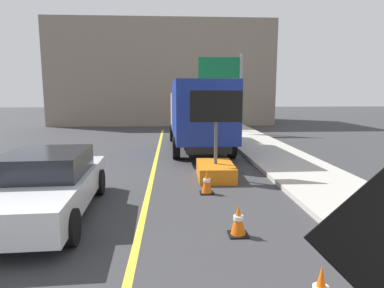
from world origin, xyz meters
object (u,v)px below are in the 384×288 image
at_px(box_truck, 199,112).
at_px(arrow_board_trailer, 216,163).
at_px(traffic_cone_mid_lane, 238,220).
at_px(traffic_cone_far_lane, 207,182).
at_px(pickup_car, 45,185).
at_px(highway_guide_sign, 229,80).

bearing_deg(box_truck, arrow_board_trailer, -88.76).
distance_m(traffic_cone_mid_lane, traffic_cone_far_lane, 2.66).
bearing_deg(arrow_board_trailer, box_truck, 91.24).
distance_m(pickup_car, highway_guide_sign, 15.77).
height_order(arrow_board_trailer, pickup_car, arrow_board_trailer).
distance_m(arrow_board_trailer, traffic_cone_mid_lane, 4.25).
bearing_deg(highway_guide_sign, arrow_board_trailer, -101.39).
distance_m(box_truck, traffic_cone_far_lane, 6.99).
distance_m(highway_guide_sign, traffic_cone_mid_lane, 15.93).
xyz_separation_m(highway_guide_sign, traffic_cone_mid_lane, (-2.38, -15.44, -3.13)).
bearing_deg(highway_guide_sign, pickup_car, -114.06).
distance_m(arrow_board_trailer, traffic_cone_far_lane, 1.67).
relative_size(pickup_car, traffic_cone_mid_lane, 7.63).
distance_m(highway_guide_sign, traffic_cone_far_lane, 13.44).
xyz_separation_m(arrow_board_trailer, highway_guide_sign, (2.25, 11.19, 2.94)).
height_order(arrow_board_trailer, traffic_cone_mid_lane, arrow_board_trailer).
bearing_deg(highway_guide_sign, box_truck, -111.66).
height_order(box_truck, pickup_car, box_truck).
relative_size(arrow_board_trailer, traffic_cone_mid_lane, 4.51).
bearing_deg(pickup_car, traffic_cone_mid_lane, -17.53).
relative_size(traffic_cone_mid_lane, traffic_cone_far_lane, 0.95).
bearing_deg(traffic_cone_mid_lane, highway_guide_sign, 81.24).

